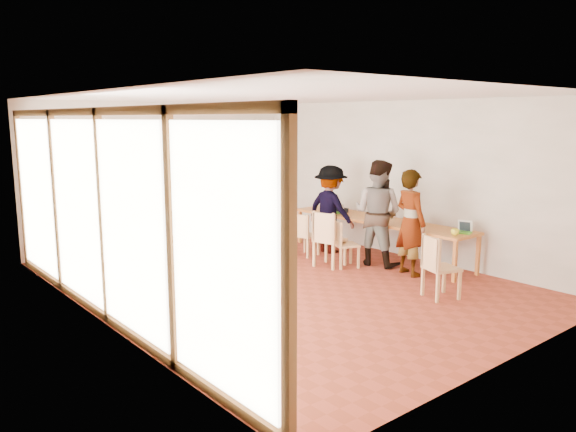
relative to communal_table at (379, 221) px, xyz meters
name	(u,v)px	position (x,y,z in m)	size (l,w,h in m)	color
ground	(281,281)	(-2.50, -0.09, -0.70)	(8.00, 8.00, 0.00)	#973824
wall_back	(165,173)	(-2.50, 3.91, 0.80)	(6.00, 0.10, 3.00)	silver
wall_front	(516,229)	(-2.50, -4.09, 0.80)	(6.00, 0.10, 3.00)	silver
wall_right	(401,179)	(0.50, -0.09, 0.80)	(0.10, 8.00, 3.00)	silver
window_wall	(101,211)	(-5.46, -0.09, 0.80)	(0.10, 8.00, 3.00)	white
ceiling	(281,95)	(-2.50, -0.09, 2.32)	(6.00, 8.00, 0.04)	white
communal_table	(379,221)	(0.00, 0.00, 0.00)	(0.80, 4.00, 0.75)	#CA6E2D
side_table	(70,232)	(-4.90, 2.93, -0.03)	(0.90, 0.90, 0.75)	#CA6E2D
chair_near	(436,260)	(-1.27, -2.24, -0.12)	(0.57, 0.57, 0.51)	#E1A970
chair_mid	(342,239)	(-1.09, -0.07, -0.18)	(0.52, 0.52, 0.45)	#E1A970
chair_far	(327,233)	(-1.30, 0.10, -0.08)	(0.57, 0.57, 0.54)	#E1A970
chair_empty	(303,230)	(-1.08, 0.98, -0.19)	(0.46, 0.46, 0.45)	#E1A970
chair_spare	(155,231)	(-3.54, 2.37, -0.09)	(0.58, 0.58, 0.53)	#E1A970
person_near	(410,223)	(-0.52, -1.16, 0.21)	(0.66, 0.44, 1.82)	gray
person_mid	(378,213)	(-0.44, -0.34, 0.26)	(0.94, 0.73, 1.93)	gray
person_far	(331,209)	(-0.43, 0.90, 0.17)	(1.13, 0.65, 1.75)	gray
laptop_near	(464,229)	(0.12, -1.79, 0.11)	(0.28, 0.30, 0.21)	green
laptop_mid	(418,222)	(0.04, -0.88, 0.10)	(0.28, 0.29, 0.20)	green
laptop_far	(338,210)	(-0.10, 1.02, 0.10)	(0.21, 0.24, 0.20)	green
yellow_mug	(455,232)	(-0.18, -1.81, 0.10)	(0.13, 0.13, 0.10)	yellow
green_bottle	(327,202)	(0.13, 1.60, 0.19)	(0.07, 0.07, 0.28)	#1F813E
clear_glass	(337,207)	(0.19, 1.36, 0.09)	(0.07, 0.07, 0.09)	silver
condiment_cup	(328,207)	(0.16, 1.59, 0.08)	(0.08, 0.08, 0.06)	white
pink_phone	(378,217)	(0.10, 0.12, 0.05)	(0.05, 0.10, 0.01)	#E6458E
black_pouch	(341,210)	(-0.01, 1.02, 0.09)	(0.16, 0.26, 0.09)	black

